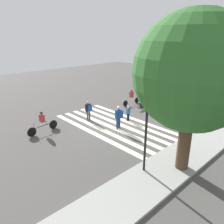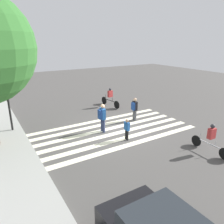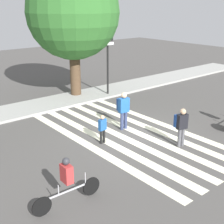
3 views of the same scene
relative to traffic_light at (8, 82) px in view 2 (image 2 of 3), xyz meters
The scene contains 9 objects.
ground_plane 7.08m from the traffic_light, 120.46° to the right, with size 60.00×60.00×0.00m, color #4C4947.
sidewalk_curb 4.55m from the traffic_light, 165.73° to the left, with size 36.00×2.50×0.14m.
crosswalk_stripes 7.07m from the traffic_light, 120.46° to the right, with size 4.70×10.00×0.01m.
traffic_light is the anchor object (origin of this frame).
pedestrian_adult_tall_backpack 5.98m from the traffic_light, 122.12° to the right, with size 0.53×0.45×1.82m.
pedestrian_adult_blue_shirt 7.57m from the traffic_light, 131.23° to the right, with size 0.37×0.20×1.28m.
pedestrian_adult_yellow_jacket 8.34m from the traffic_light, 107.21° to the right, with size 0.50×0.45×1.68m.
cyclist_mid_street 11.79m from the traffic_light, 135.08° to the right, with size 2.29×0.41×1.57m.
cyclist_far_lane 8.51m from the traffic_light, 79.05° to the right, with size 2.47×0.43×1.63m.
Camera 2 is at (-10.97, 6.87, 5.57)m, focal length 35.00 mm.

